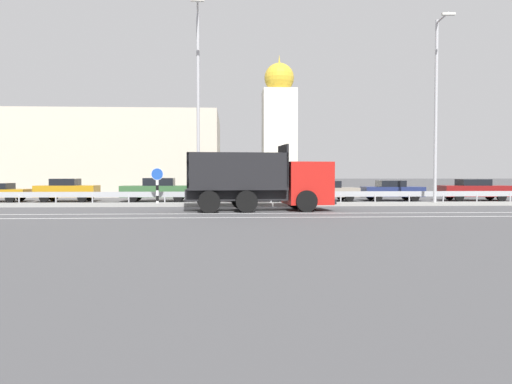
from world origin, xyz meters
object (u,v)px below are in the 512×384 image
parked_car_5 (327,191)px  parked_car_2 (67,190)px  street_lamp_2 (437,105)px  parked_car_7 (475,190)px  median_road_sign (157,186)px  church_tower (279,128)px  parked_car_6 (392,190)px  parked_car_4 (254,192)px  street_lamp_1 (198,99)px  parked_car_3 (158,190)px  dump_truck (276,186)px

parked_car_5 → parked_car_2: bearing=-96.1°
street_lamp_2 → parked_car_7: street_lamp_2 is taller
median_road_sign → church_tower: church_tower is taller
parked_car_5 → street_lamp_2: bearing=42.0°
parked_car_5 → parked_car_7: bearing=85.6°
median_road_sign → parked_car_6: median_road_sign is taller
parked_car_4 → parked_car_5: parked_car_5 is taller
parked_car_4 → parked_car_6: parked_car_6 is taller
street_lamp_1 → median_road_sign: bearing=178.9°
parked_car_2 → parked_car_4: 12.32m
parked_car_2 → parked_car_3: 5.94m
parked_car_4 → parked_car_7: bearing=-90.0°
parked_car_7 → parked_car_4: bearing=-88.0°
street_lamp_1 → parked_car_4: size_ratio=2.38×
dump_truck → parked_car_7: size_ratio=1.60×
dump_truck → church_tower: size_ratio=0.50×
median_road_sign → parked_car_3: median_road_sign is taller
parked_car_4 → church_tower: church_tower is taller
median_road_sign → parked_car_7: (20.68, 4.71, -0.37)m
parked_car_3 → parked_car_5: parked_car_3 is taller
median_road_sign → parked_car_6: 15.87m
street_lamp_2 → median_road_sign: bearing=178.9°
street_lamp_1 → street_lamp_2: 13.55m
dump_truck → church_tower: church_tower is taller
dump_truck → parked_car_6: size_ratio=1.84×
parked_car_6 → street_lamp_1: bearing=-67.4°
parked_car_6 → church_tower: bearing=-164.1°
parked_car_6 → street_lamp_2: bearing=9.6°
parked_car_2 → parked_car_4: (12.31, -0.24, -0.13)m
median_road_sign → parked_car_7: bearing=12.8°
median_road_sign → parked_car_4: median_road_sign is taller
street_lamp_1 → street_lamp_2: size_ratio=1.04×
street_lamp_2 → parked_car_6: street_lamp_2 is taller
street_lamp_2 → parked_car_3: (-16.56, 5.36, -4.97)m
street_lamp_2 → parked_car_6: bearing=98.5°
median_road_sign → parked_car_7: 21.21m
street_lamp_2 → parked_car_2: bearing=166.3°
dump_truck → street_lamp_1: bearing=-135.2°
median_road_sign → parked_car_5: size_ratio=0.53×
church_tower → median_road_sign: bearing=-110.0°
parked_car_5 → church_tower: 22.20m
dump_truck → church_tower: (3.10, 29.53, 5.53)m
dump_truck → parked_car_4: bearing=179.8°
dump_truck → parked_car_3: (-7.09, 8.56, -0.46)m
dump_truck → parked_car_7: bearing=114.9°
street_lamp_1 → parked_car_4: 8.09m
parked_car_4 → parked_car_5: 4.92m
church_tower → parked_car_5: bearing=-87.1°
dump_truck → parked_car_2: size_ratio=1.91×
parked_car_6 → parked_car_7: size_ratio=0.87×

